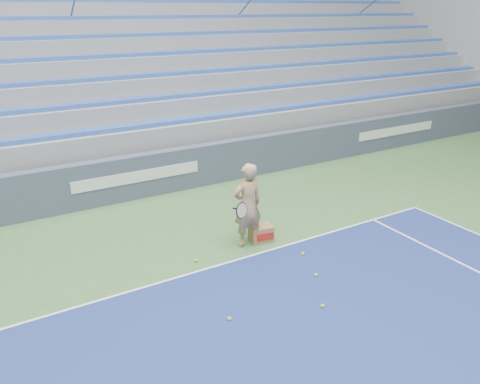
{
  "coord_description": "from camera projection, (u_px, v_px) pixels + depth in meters",
  "views": [
    {
      "loc": [
        -3.29,
        5.18,
        4.46
      ],
      "look_at": [
        0.93,
        12.38,
        1.15
      ],
      "focal_mm": 35.0,
      "sensor_mm": 36.0,
      "label": 1
    }
  ],
  "objects": [
    {
      "name": "sponsor_barrier",
      "position": [
        136.0,
        177.0,
        11.57
      ],
      "size": [
        30.0,
        0.32,
        1.1
      ],
      "color": "#3F4860",
      "rests_on": "ground"
    },
    {
      "name": "bleachers",
      "position": [
        75.0,
        75.0,
        15.49
      ],
      "size": [
        31.0,
        9.15,
        7.3
      ],
      "color": "gray",
      "rests_on": "ground"
    },
    {
      "name": "tennis_player",
      "position": [
        248.0,
        205.0,
        9.12
      ],
      "size": [
        0.92,
        0.83,
        1.72
      ],
      "color": "tan",
      "rests_on": "ground"
    },
    {
      "name": "ball_box",
      "position": [
        261.0,
        233.0,
        9.52
      ],
      "size": [
        0.5,
        0.41,
        0.34
      ],
      "color": "#8E6444",
      "rests_on": "ground"
    },
    {
      "name": "tennis_ball_0",
      "position": [
        323.0,
        306.0,
        7.43
      ],
      "size": [
        0.07,
        0.07,
        0.07
      ],
      "primitive_type": "sphere",
      "color": "#BDD42B",
      "rests_on": "ground"
    },
    {
      "name": "tennis_ball_1",
      "position": [
        316.0,
        275.0,
        8.29
      ],
      "size": [
        0.07,
        0.07,
        0.07
      ],
      "primitive_type": "sphere",
      "color": "#BDD42B",
      "rests_on": "ground"
    },
    {
      "name": "tennis_ball_2",
      "position": [
        196.0,
        260.0,
        8.77
      ],
      "size": [
        0.07,
        0.07,
        0.07
      ],
      "primitive_type": "sphere",
      "color": "#BDD42B",
      "rests_on": "ground"
    },
    {
      "name": "tennis_ball_3",
      "position": [
        229.0,
        319.0,
        7.13
      ],
      "size": [
        0.07,
        0.07,
        0.07
      ],
      "primitive_type": "sphere",
      "color": "#BDD42B",
      "rests_on": "ground"
    },
    {
      "name": "tennis_ball_4",
      "position": [
        303.0,
        254.0,
        9.01
      ],
      "size": [
        0.07,
        0.07,
        0.07
      ],
      "primitive_type": "sphere",
      "color": "#BDD42B",
      "rests_on": "ground"
    }
  ]
}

